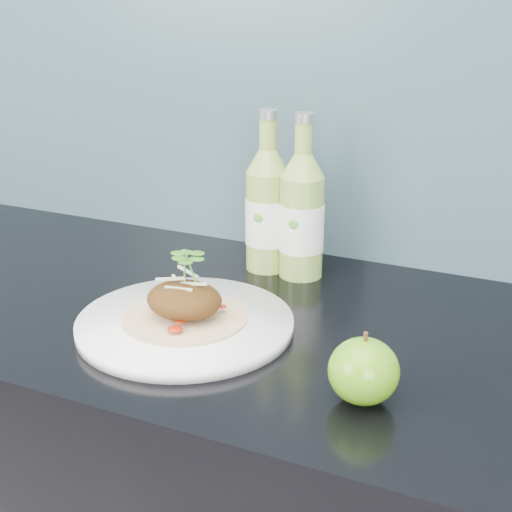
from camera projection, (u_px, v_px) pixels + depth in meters
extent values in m
cube|color=#6B9AA9|center=(347.00, 50.00, 1.14)|extent=(4.00, 0.02, 0.70)
cylinder|color=white|center=(185.00, 324.00, 0.98)|extent=(0.30, 0.30, 0.02)
cylinder|color=tan|center=(185.00, 317.00, 0.98)|extent=(0.17, 0.17, 0.00)
ellipsoid|color=#52300F|center=(184.00, 300.00, 0.97)|extent=(0.11, 0.09, 0.05)
ellipsoid|color=#5A8E0F|center=(364.00, 371.00, 0.80)|extent=(0.09, 0.09, 0.08)
cylinder|color=#472D14|center=(366.00, 338.00, 0.79)|extent=(0.01, 0.00, 0.01)
cylinder|color=#8CAA46|center=(267.00, 221.00, 1.17)|extent=(0.08, 0.08, 0.17)
cone|color=#8CAA46|center=(268.00, 161.00, 1.14)|extent=(0.07, 0.07, 0.04)
cylinder|color=#8CAA46|center=(268.00, 134.00, 1.12)|extent=(0.03, 0.03, 0.05)
cylinder|color=silver|center=(268.00, 114.00, 1.11)|extent=(0.03, 0.03, 0.01)
cylinder|color=white|center=(267.00, 221.00, 1.17)|extent=(0.08, 0.08, 0.08)
ellipsoid|color=#59A533|center=(258.00, 218.00, 1.14)|extent=(0.02, 0.00, 0.02)
cylinder|color=#88AD48|center=(302.00, 227.00, 1.14)|extent=(0.08, 0.08, 0.17)
cone|color=#88AD48|center=(303.00, 165.00, 1.11)|extent=(0.07, 0.07, 0.04)
cylinder|color=#88AD48|center=(304.00, 138.00, 1.09)|extent=(0.03, 0.03, 0.05)
cylinder|color=silver|center=(304.00, 118.00, 1.08)|extent=(0.03, 0.03, 0.01)
cylinder|color=white|center=(302.00, 227.00, 1.14)|extent=(0.08, 0.08, 0.08)
ellipsoid|color=#59A533|center=(293.00, 224.00, 1.11)|extent=(0.02, 0.00, 0.02)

